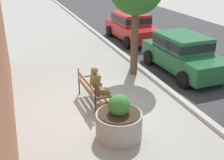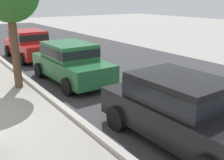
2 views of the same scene
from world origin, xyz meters
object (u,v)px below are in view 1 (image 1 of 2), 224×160
park_bench (91,89)px  parked_car_red (131,26)px  lamp_post (133,8)px  bronze_statue_seated (100,87)px  parked_car_green (183,53)px  concrete_planter (119,122)px

park_bench → parked_car_red: size_ratio=0.44×
park_bench → lamp_post: lamp_post is taller
bronze_statue_seated → parked_car_green: bearing=112.5°
parked_car_green → bronze_statue_seated: bearing=-67.5°
concrete_planter → bronze_statue_seated: bearing=178.9°
parked_car_red → parked_car_green: 5.25m
park_bench → concrete_planter: size_ratio=1.48×
bronze_statue_seated → lamp_post: 4.26m
parked_car_red → lamp_post: (3.98, -1.71, 1.71)m
park_bench → parked_car_green: size_ratio=0.44×
concrete_planter → parked_car_red: (-8.70, 4.15, 0.40)m
lamp_post → parked_car_green: bearing=53.5°
park_bench → concrete_planter: concrete_planter is taller
parked_car_green → park_bench: bearing=-71.3°
concrete_planter → lamp_post: size_ratio=0.32×
bronze_statue_seated → lamp_post: size_ratio=0.35×
bronze_statue_seated → parked_car_red: parked_car_red is taller
parked_car_red → lamp_post: 4.66m
parked_car_green → lamp_post: lamp_post is taller
concrete_planter → park_bench: bearing=-174.9°
bronze_statue_seated → parked_car_green: size_ratio=0.33×
parked_car_green → concrete_planter: bearing=-50.3°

